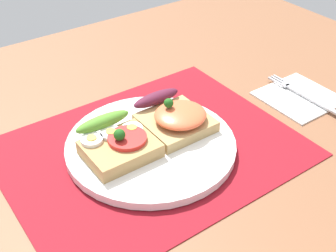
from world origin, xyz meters
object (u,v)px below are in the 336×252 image
object	(u,v)px
sandwich_salmon	(174,116)
napkin	(299,96)
sandwich_egg_tomato	(117,142)
plate	(151,145)
fork	(301,93)

from	to	relation	value
sandwich_salmon	napkin	xyz separation A→B (cm)	(22.97, -4.09, -2.91)
napkin	sandwich_salmon	bearing A→B (deg)	169.91
sandwich_egg_tomato	sandwich_salmon	world-z (taller)	sandwich_salmon
plate	sandwich_salmon	distance (cm)	5.64
sandwich_salmon	napkin	world-z (taller)	sandwich_salmon
plate	napkin	bearing A→B (deg)	-5.83
sandwich_salmon	fork	bearing A→B (deg)	-9.57
sandwich_egg_tomato	plate	bearing A→B (deg)	-12.22
napkin	fork	world-z (taller)	fork
sandwich_salmon	sandwich_egg_tomato	bearing A→B (deg)	-178.88
napkin	fork	size ratio (longest dim) A/B	0.81
sandwich_egg_tomato	sandwich_salmon	bearing A→B (deg)	1.12
fork	plate	bearing A→B (deg)	174.54
sandwich_egg_tomato	napkin	world-z (taller)	sandwich_egg_tomato
sandwich_salmon	plate	bearing A→B (deg)	-166.14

